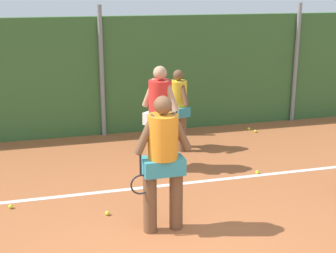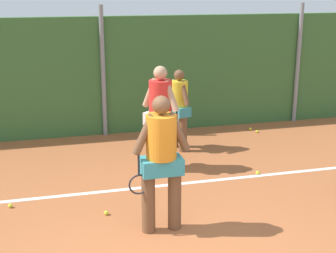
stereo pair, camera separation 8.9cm
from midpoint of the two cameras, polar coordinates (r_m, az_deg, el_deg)
The scene contains 14 objects.
ground_plane at distance 7.19m, azimuth -2.90°, elevation -10.44°, with size 25.09×25.09×0.00m, color #A85B33.
hedge_fence_backdrop at distance 10.79m, azimuth -7.58°, elevation 5.93°, with size 16.31×0.25×2.62m, color #386633.
fence_post_center at distance 10.60m, azimuth -7.48°, elevation 6.43°, with size 0.10×0.10×2.87m, color gray.
fence_post_right at distance 12.09m, azimuth 15.40°, elevation 7.21°, with size 0.10×0.10×2.87m, color gray.
court_baseline_paint at distance 8.04m, azimuth -4.29°, elevation -7.41°, with size 11.92×0.10×0.01m, color white.
player_foreground_near at distance 6.35m, azimuth -0.41°, elevation -3.67°, with size 0.86×0.41×1.89m.
player_midcourt at distance 8.54m, azimuth -0.58°, elevation 1.66°, with size 0.64×0.66×1.91m.
player_backcourt_far at distance 9.66m, azimuth 1.58°, elevation 2.53°, with size 0.41×0.67×1.65m.
tennis_ball_3 at distance 11.36m, azimuth 9.98°, elevation -0.28°, with size 0.07×0.07×0.07m, color #CCDB33.
tennis_ball_4 at distance 7.52m, azimuth 1.40°, elevation -8.86°, with size 0.07×0.07×0.07m, color #CCDB33.
tennis_ball_5 at distance 8.76m, azimuth 10.90°, elevation -5.41°, with size 0.07×0.07×0.07m, color #CCDB33.
tennis_ball_7 at distance 7.21m, azimuth -7.00°, elevation -10.17°, with size 0.07×0.07×0.07m, color #CCDB33.
tennis_ball_10 at distance 7.74m, azimuth -17.94°, elevation -8.95°, with size 0.07×0.07×0.07m, color #CCDB33.
tennis_ball_12 at distance 11.18m, azimuth 10.77°, elevation -0.59°, with size 0.07×0.07×0.07m, color #CCDB33.
Camera 2 is at (-1.20, -4.53, 3.24)m, focal length 51.23 mm.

